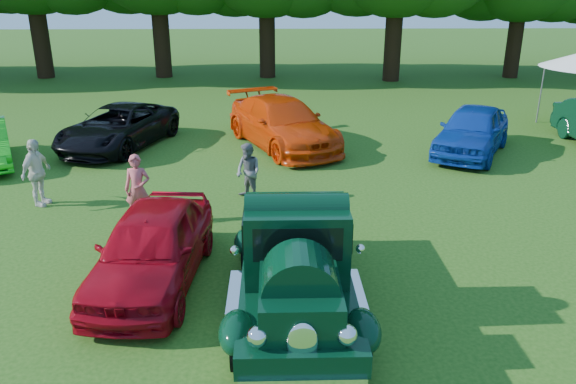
{
  "coord_description": "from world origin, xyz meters",
  "views": [
    {
      "loc": [
        0.19,
        -9.0,
        5.3
      ],
      "look_at": [
        0.48,
        2.14,
        1.1
      ],
      "focal_mm": 35.0,
      "sensor_mm": 36.0,
      "label": 1
    }
  ],
  "objects_px": {
    "hero_pickup": "(296,261)",
    "red_convertible": "(152,247)",
    "back_car_orange": "(282,123)",
    "spectator_white": "(36,173)",
    "back_car_black": "(118,127)",
    "back_car_blue": "(472,130)",
    "spectator_pink": "(138,189)",
    "spectator_grey": "(248,172)"
  },
  "relations": [
    {
      "from": "spectator_pink",
      "to": "hero_pickup",
      "type": "bearing_deg",
      "value": -46.27
    },
    {
      "from": "red_convertible",
      "to": "spectator_white",
      "type": "distance_m",
      "value": 5.38
    },
    {
      "from": "spectator_white",
      "to": "spectator_grey",
      "type": "bearing_deg",
      "value": -70.58
    },
    {
      "from": "back_car_blue",
      "to": "spectator_grey",
      "type": "height_order",
      "value": "back_car_blue"
    },
    {
      "from": "spectator_pink",
      "to": "spectator_grey",
      "type": "xyz_separation_m",
      "value": [
        2.48,
        1.43,
        -0.08
      ]
    },
    {
      "from": "back_car_black",
      "to": "back_car_blue",
      "type": "height_order",
      "value": "back_car_blue"
    },
    {
      "from": "red_convertible",
      "to": "spectator_white",
      "type": "height_order",
      "value": "spectator_white"
    },
    {
      "from": "red_convertible",
      "to": "back_car_black",
      "type": "height_order",
      "value": "red_convertible"
    },
    {
      "from": "back_car_orange",
      "to": "spectator_white",
      "type": "distance_m",
      "value": 8.09
    },
    {
      "from": "spectator_grey",
      "to": "spectator_white",
      "type": "bearing_deg",
      "value": -129.88
    },
    {
      "from": "back_car_black",
      "to": "hero_pickup",
      "type": "bearing_deg",
      "value": -43.74
    },
    {
      "from": "back_car_blue",
      "to": "spectator_pink",
      "type": "bearing_deg",
      "value": -120.92
    },
    {
      "from": "spectator_pink",
      "to": "spectator_white",
      "type": "bearing_deg",
      "value": 157.96
    },
    {
      "from": "hero_pickup",
      "to": "red_convertible",
      "type": "relative_size",
      "value": 1.18
    },
    {
      "from": "hero_pickup",
      "to": "red_convertible",
      "type": "bearing_deg",
      "value": 161.83
    },
    {
      "from": "red_convertible",
      "to": "back_car_black",
      "type": "relative_size",
      "value": 0.84
    },
    {
      "from": "back_car_orange",
      "to": "spectator_pink",
      "type": "bearing_deg",
      "value": -143.17
    },
    {
      "from": "back_car_blue",
      "to": "spectator_white",
      "type": "relative_size",
      "value": 2.67
    },
    {
      "from": "back_car_black",
      "to": "back_car_orange",
      "type": "relative_size",
      "value": 0.91
    },
    {
      "from": "back_car_black",
      "to": "back_car_orange",
      "type": "bearing_deg",
      "value": 16.92
    },
    {
      "from": "spectator_pink",
      "to": "spectator_grey",
      "type": "distance_m",
      "value": 2.87
    },
    {
      "from": "back_car_black",
      "to": "spectator_pink",
      "type": "xyz_separation_m",
      "value": [
        2.08,
        -6.37,
        0.11
      ]
    },
    {
      "from": "spectator_white",
      "to": "back_car_black",
      "type": "bearing_deg",
      "value": 8.94
    },
    {
      "from": "spectator_grey",
      "to": "spectator_white",
      "type": "height_order",
      "value": "spectator_white"
    },
    {
      "from": "red_convertible",
      "to": "spectator_grey",
      "type": "height_order",
      "value": "spectator_grey"
    },
    {
      "from": "back_car_orange",
      "to": "spectator_white",
      "type": "bearing_deg",
      "value": -164.57
    },
    {
      "from": "hero_pickup",
      "to": "back_car_orange",
      "type": "xyz_separation_m",
      "value": [
        -0.05,
        10.03,
        -0.04
      ]
    },
    {
      "from": "spectator_pink",
      "to": "spectator_grey",
      "type": "relative_size",
      "value": 1.11
    },
    {
      "from": "back_car_black",
      "to": "back_car_blue",
      "type": "relative_size",
      "value": 1.11
    },
    {
      "from": "back_car_orange",
      "to": "spectator_grey",
      "type": "bearing_deg",
      "value": -125.69
    },
    {
      "from": "hero_pickup",
      "to": "spectator_pink",
      "type": "distance_m",
      "value": 5.08
    },
    {
      "from": "back_car_black",
      "to": "back_car_orange",
      "type": "height_order",
      "value": "back_car_orange"
    },
    {
      "from": "hero_pickup",
      "to": "back_car_black",
      "type": "distance_m",
      "value": 11.5
    },
    {
      "from": "red_convertible",
      "to": "back_car_black",
      "type": "xyz_separation_m",
      "value": [
        -2.97,
        9.2,
        -0.02
      ]
    },
    {
      "from": "back_car_blue",
      "to": "spectator_grey",
      "type": "bearing_deg",
      "value": -121.21
    },
    {
      "from": "spectator_pink",
      "to": "spectator_white",
      "type": "height_order",
      "value": "spectator_white"
    },
    {
      "from": "spectator_grey",
      "to": "back_car_black",
      "type": "bearing_deg",
      "value": 179.59
    },
    {
      "from": "hero_pickup",
      "to": "back_car_black",
      "type": "relative_size",
      "value": 0.99
    },
    {
      "from": "back_car_blue",
      "to": "spectator_pink",
      "type": "relative_size",
      "value": 2.8
    },
    {
      "from": "back_car_black",
      "to": "back_car_blue",
      "type": "xyz_separation_m",
      "value": [
        11.65,
        -1.05,
        0.07
      ]
    },
    {
      "from": "back_car_orange",
      "to": "spectator_pink",
      "type": "relative_size",
      "value": 3.41
    },
    {
      "from": "hero_pickup",
      "to": "back_car_blue",
      "type": "height_order",
      "value": "hero_pickup"
    }
  ]
}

